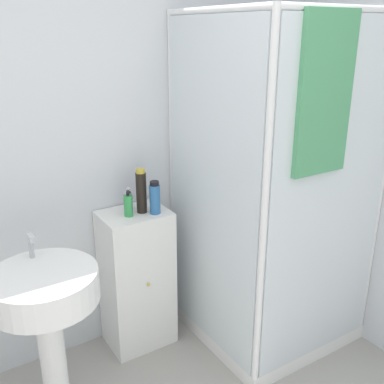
# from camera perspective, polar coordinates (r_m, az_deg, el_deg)

# --- Properties ---
(wall_back) EXTENTS (6.40, 0.06, 2.50)m
(wall_back) POSITION_cam_1_polar(r_m,az_deg,el_deg) (2.58, -18.14, 4.31)
(wall_back) COLOR silver
(wall_back) RESTS_ON ground_plane
(shower_enclosure) EXTENTS (0.92, 0.95, 2.01)m
(shower_enclosure) POSITION_cam_1_polar(r_m,az_deg,el_deg) (2.86, 9.62, -8.50)
(shower_enclosure) COLOR white
(shower_enclosure) RESTS_ON ground_plane
(vanity_cabinet) EXTENTS (0.40, 0.33, 0.89)m
(vanity_cabinet) POSITION_cam_1_polar(r_m,az_deg,el_deg) (2.85, -7.00, -10.92)
(vanity_cabinet) COLOR white
(vanity_cabinet) RESTS_ON ground_plane
(sink) EXTENTS (0.51, 0.51, 0.98)m
(sink) POSITION_cam_1_polar(r_m,az_deg,el_deg) (2.29, -18.04, -13.40)
(sink) COLOR white
(sink) RESTS_ON ground_plane
(soap_dispenser) EXTENTS (0.05, 0.05, 0.16)m
(soap_dispenser) POSITION_cam_1_polar(r_m,az_deg,el_deg) (2.59, -8.09, -1.69)
(soap_dispenser) COLOR green
(soap_dispenser) RESTS_ON vanity_cabinet
(shampoo_bottle_tall_black) EXTENTS (0.06, 0.06, 0.26)m
(shampoo_bottle_tall_black) POSITION_cam_1_polar(r_m,az_deg,el_deg) (2.61, -6.46, 0.08)
(shampoo_bottle_tall_black) COLOR black
(shampoo_bottle_tall_black) RESTS_ON vanity_cabinet
(shampoo_bottle_blue) EXTENTS (0.06, 0.06, 0.20)m
(shampoo_bottle_blue) POSITION_cam_1_polar(r_m,az_deg,el_deg) (2.59, -4.74, -0.76)
(shampoo_bottle_blue) COLOR #2D66A3
(shampoo_bottle_blue) RESTS_ON vanity_cabinet
(lotion_bottle_white) EXTENTS (0.05, 0.05, 0.14)m
(lotion_bottle_white) POSITION_cam_1_polar(r_m,az_deg,el_deg) (2.67, -8.09, -1.14)
(lotion_bottle_white) COLOR #B299C6
(lotion_bottle_white) RESTS_ON vanity_cabinet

